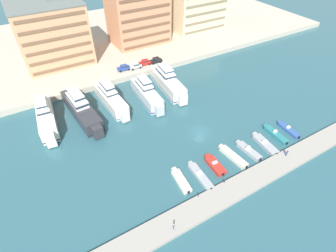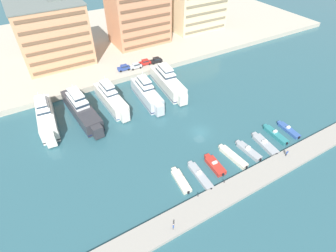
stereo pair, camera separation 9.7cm
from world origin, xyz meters
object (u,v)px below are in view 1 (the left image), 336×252
motorboat_cream_far_left (181,180)px  motorboat_blue_right (288,130)px  yacht_charcoal_left (81,109)px  motorboat_red_mid_left (215,165)px  yacht_ivory_mid_left (111,98)px  yacht_ivory_center (168,81)px  motorboat_cream_center_left (233,156)px  motorboat_teal_mid_right (275,134)px  car_black_center_left (156,60)px  car_silver_left (135,66)px  yacht_ivory_far_left (46,117)px  motorboat_grey_left (200,176)px  yacht_silver_center_left (147,93)px  car_blue_far_left (124,68)px  motorboat_grey_center (248,150)px  motorboat_grey_center_right (265,144)px  pedestrian_near_edge (287,152)px  car_red_mid_left (145,62)px  pedestrian_mid_deck (174,226)px

motorboat_cream_far_left → motorboat_blue_right: 31.90m
yacht_charcoal_left → motorboat_red_mid_left: 37.72m
yacht_ivory_mid_left → yacht_ivory_center: size_ratio=0.90×
motorboat_red_mid_left → motorboat_cream_center_left: motorboat_cream_center_left is taller
motorboat_cream_far_left → motorboat_teal_mid_right: (27.57, 0.04, 0.07)m
motorboat_blue_right → yacht_charcoal_left: bearing=143.3°
car_black_center_left → car_silver_left: bearing=-179.2°
yacht_ivory_far_left → yacht_ivory_mid_left: size_ratio=1.02×
motorboat_grey_left → motorboat_cream_center_left: motorboat_cream_center_left is taller
yacht_silver_center_left → motorboat_grey_left: bearing=-95.8°
motorboat_teal_mid_right → car_blue_far_left: (-20.29, 46.47, 2.20)m
motorboat_grey_center → car_black_center_left: (0.92, 46.52, 2.22)m
motorboat_cream_far_left → motorboat_grey_center: size_ratio=0.96×
yacht_ivory_mid_left → yacht_ivory_center: yacht_ivory_center is taller
motorboat_blue_right → yacht_ivory_center: bearing=116.7°
yacht_ivory_far_left → motorboat_grey_left: bearing=-54.6°
yacht_ivory_center → motorboat_grey_left: bearing=-109.0°
motorboat_grey_center_right → pedestrian_near_edge: pedestrian_near_edge is taller
yacht_ivory_far_left → motorboat_teal_mid_right: bearing=-34.7°
car_silver_left → car_red_mid_left: (3.74, 0.68, 0.00)m
yacht_silver_center_left → motorboat_teal_mid_right: bearing=-55.7°
yacht_ivory_far_left → car_red_mid_left: yacht_ivory_far_left is taller
car_blue_far_left → yacht_ivory_mid_left: bearing=-125.2°
motorboat_teal_mid_right → car_silver_left: car_silver_left is taller
motorboat_teal_mid_right → yacht_ivory_far_left: bearing=145.3°
motorboat_teal_mid_right → yacht_ivory_mid_left: bearing=132.8°
motorboat_grey_left → yacht_ivory_mid_left: bearing=101.3°
yacht_charcoal_left → pedestrian_mid_deck: size_ratio=13.08×
yacht_ivory_center → pedestrian_near_edge: 39.35m
motorboat_red_mid_left → motorboat_blue_right: motorboat_red_mid_left is taller
motorboat_red_mid_left → car_blue_far_left: (-1.28, 46.81, 2.19)m
motorboat_cream_far_left → car_red_mid_left: size_ratio=1.70×
car_red_mid_left → yacht_ivory_far_left: bearing=-158.6°
yacht_ivory_mid_left → motorboat_cream_far_left: (2.57, -32.54, -1.93)m
yacht_ivory_mid_left → motorboat_teal_mid_right: (30.14, -32.50, -1.86)m
motorboat_grey_left → motorboat_grey_center_right: 18.74m
yacht_ivory_mid_left → car_blue_far_left: yacht_ivory_mid_left is taller
yacht_charcoal_left → car_red_mid_left: size_ratio=5.21×
yacht_silver_center_left → car_blue_far_left: yacht_silver_center_left is taller
motorboat_cream_center_left → car_silver_left: car_silver_left is taller
motorboat_cream_far_left → pedestrian_mid_deck: pedestrian_mid_deck is taller
yacht_ivory_far_left → car_silver_left: (30.97, 12.89, 0.15)m
motorboat_grey_center_right → car_silver_left: car_silver_left is taller
car_silver_left → car_blue_far_left: bearing=168.1°
motorboat_teal_mid_right → car_red_mid_left: car_red_mid_left is taller
yacht_ivory_center → car_blue_far_left: yacht_ivory_center is taller
motorboat_red_mid_left → motorboat_grey_center_right: 14.36m
yacht_ivory_mid_left → motorboat_blue_right: yacht_ivory_mid_left is taller
motorboat_cream_center_left → car_blue_far_left: size_ratio=2.00×
car_black_center_left → motorboat_blue_right: bearing=-74.3°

